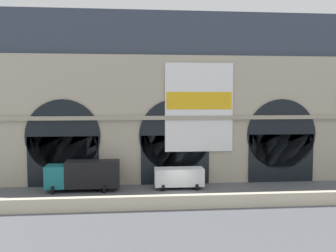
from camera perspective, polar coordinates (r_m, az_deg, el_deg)
The scene contains 5 objects.
ground_plane at distance 38.38m, azimuth 1.94°, elevation -10.31°, with size 200.00×200.00×0.00m, color #54565B.
quay_parapet_wall at distance 33.89m, azimuth 2.95°, elevation -11.24°, with size 90.00×0.70×1.20m, color beige.
station_building at distance 44.28m, azimuth 0.83°, elevation 3.80°, with size 51.39×4.72×19.30m.
box_truck_midwest at distance 40.65m, azimuth -12.49°, elevation -7.13°, with size 7.50×2.91×3.12m.
van_center at distance 40.78m, azimuth 1.65°, elevation -7.64°, with size 5.20×2.48×2.20m.
Camera 1 is at (-4.83, -36.84, 9.63)m, focal length 40.64 mm.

